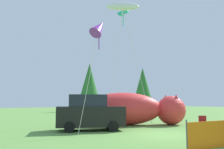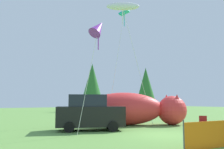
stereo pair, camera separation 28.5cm
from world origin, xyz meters
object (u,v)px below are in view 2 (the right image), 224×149
(parked_car, at_px, (90,113))
(inflatable_cat, at_px, (134,110))
(kite_teal_diamond, at_px, (124,15))
(folding_chair, at_px, (204,122))
(kite_purple_delta, at_px, (98,28))
(kite_white_ghost, at_px, (123,7))

(parked_car, height_order, inflatable_cat, inflatable_cat)
(parked_car, bearing_deg, kite_teal_diamond, 59.10)
(parked_car, bearing_deg, inflatable_cat, 38.53)
(parked_car, distance_m, inflatable_cat, 4.61)
(parked_car, distance_m, kite_teal_diamond, 11.01)
(parked_car, bearing_deg, folding_chair, -7.97)
(kite_teal_diamond, relative_size, kite_purple_delta, 1.52)
(kite_white_ghost, xyz_separation_m, kite_purple_delta, (-3.17, -2.07, -2.65))
(inflatable_cat, distance_m, kite_white_ghost, 7.82)
(kite_white_ghost, bearing_deg, inflatable_cat, 29.78)
(folding_chair, bearing_deg, inflatable_cat, -123.89)
(inflatable_cat, height_order, kite_teal_diamond, kite_teal_diamond)
(folding_chair, bearing_deg, kite_purple_delta, -69.95)
(inflatable_cat, relative_size, kite_purple_delta, 1.14)
(kite_white_ghost, relative_size, kite_purple_delta, 1.38)
(kite_teal_diamond, height_order, kite_purple_delta, kite_teal_diamond)
(kite_white_ghost, bearing_deg, parked_car, -174.44)
(folding_chair, distance_m, kite_purple_delta, 8.87)
(inflatable_cat, relative_size, kite_white_ghost, 0.83)
(inflatable_cat, xyz_separation_m, kite_purple_delta, (-4.85, -3.03, 4.94))
(kite_white_ghost, bearing_deg, folding_chair, -49.35)
(folding_chair, distance_m, kite_teal_diamond, 12.07)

